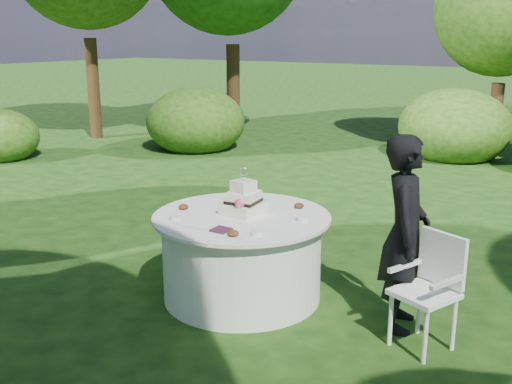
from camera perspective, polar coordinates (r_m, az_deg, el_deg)
ground at (r=5.51m, az=-1.33°, el=-9.88°), size 80.00×80.00×0.00m
napkins at (r=4.82m, az=-3.35°, el=-3.62°), size 0.14×0.14×0.02m
feather_plume at (r=4.95m, az=-6.27°, el=-3.23°), size 0.48×0.07×0.01m
guest at (r=4.84m, az=13.99°, el=-3.87°), size 0.53×0.66×1.57m
table at (r=5.36m, az=-1.35°, el=-6.11°), size 1.56×1.56×0.77m
cake at (r=5.23m, az=-1.21°, el=-0.92°), size 0.35×0.35×0.43m
chair at (r=4.69m, az=16.36°, el=-8.22°), size 0.52×0.52×0.88m
votives at (r=5.16m, az=-1.08°, el=-2.24°), size 1.02×1.02×0.04m
petal_cups at (r=5.17m, az=-1.63°, el=-2.14°), size 0.94×1.05×0.05m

